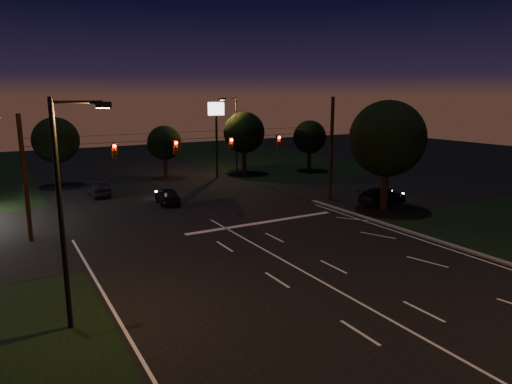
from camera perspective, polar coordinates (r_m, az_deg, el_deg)
ground at (r=22.77m, az=9.32°, el=-11.61°), size 140.00×140.00×0.00m
cross_street_right at (r=47.16m, az=16.01°, el=0.38°), size 20.00×16.00×0.02m
center_line at (r=19.01m, az=21.31°, el=-17.27°), size 0.14×40.00×0.01m
stop_bar at (r=33.31m, az=0.85°, el=-3.82°), size 12.00×0.50×0.01m
utility_pole_right at (r=41.12m, az=9.19°, el=-0.95°), size 0.30×0.30×9.00m
utility_pole_left at (r=32.38m, az=-26.26°, el=-5.55°), size 0.28×0.28×8.00m
signal_span at (r=33.98m, az=-6.51°, el=5.86°), size 24.00×0.40×1.56m
pole_sign_right at (r=50.87m, az=-4.98°, el=8.69°), size 1.80×0.30×8.40m
street_light_left at (r=18.58m, az=-22.57°, el=-0.74°), size 2.20×0.35×9.00m
street_light_right_far at (r=54.14m, az=-2.73°, el=7.85°), size 2.20×0.35×9.00m
tree_right_near at (r=37.73m, az=15.93°, el=6.34°), size 6.00×6.00×8.76m
tree_far_b at (r=50.68m, az=-23.72°, el=5.89°), size 4.60×4.60×6.98m
tree_far_c at (r=52.09m, az=-11.39°, el=6.00°), size 3.80×3.80×5.86m
tree_far_d at (r=53.77m, az=-1.55°, el=7.39°), size 4.80×4.80×7.30m
tree_far_e at (r=56.40m, az=6.67°, el=6.80°), size 4.00×4.00×6.18m
car_oncoming_a at (r=39.75m, az=-11.01°, el=-0.45°), size 2.11×4.20×1.37m
car_oncoming_b at (r=44.53m, az=-19.11°, el=0.44°), size 1.52×4.25×1.40m
car_cross at (r=40.59m, az=15.51°, el=-0.41°), size 4.90×2.37×1.38m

